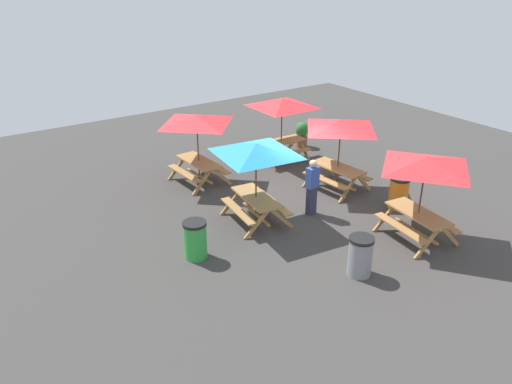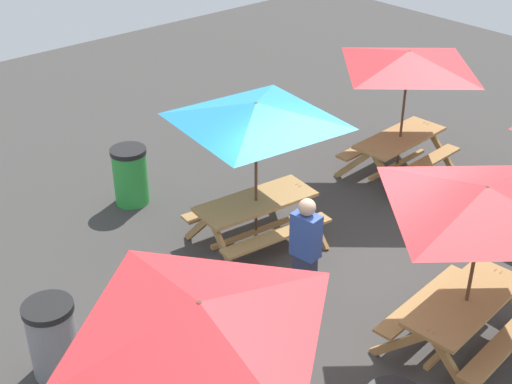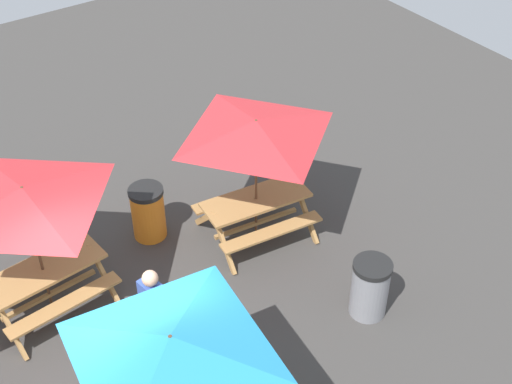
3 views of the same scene
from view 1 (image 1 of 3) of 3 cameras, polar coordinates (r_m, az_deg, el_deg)
name	(u,v)px [view 1 (image 1 of 3)]	position (r m, az deg, el deg)	size (l,w,h in m)	color
ground_plane	(297,205)	(15.09, 4.67, -1.48)	(24.00, 24.00, 0.00)	#3D3A38
picnic_table_0	(256,155)	(13.32, 0.00, 4.25)	(2.81, 2.81, 2.34)	#A87A44
picnic_table_1	(197,125)	(16.01, -6.78, 7.67)	(2.11, 2.11, 2.34)	#A87A44
picnic_table_2	(425,169)	(13.11, 18.78, 2.53)	(2.23, 2.23, 2.34)	#A87A44
picnic_table_3	(282,108)	(17.84, 2.99, 9.60)	(2.83, 2.83, 2.34)	#A87A44
picnic_table_4	(341,130)	(15.62, 9.65, 7.04)	(2.18, 2.18, 2.34)	#A87A44
trash_bin_orange	(399,192)	(15.26, 15.99, -0.05)	(0.59, 0.59, 0.98)	orange
trash_bin_gray	(360,256)	(11.86, 11.82, -7.16)	(0.59, 0.59, 0.98)	gray
trash_bin_green	(195,240)	(12.33, -6.94, -5.43)	(0.59, 0.59, 0.98)	green
potted_plant_0	(302,134)	(19.80, 5.27, 6.66)	(0.50, 0.50, 0.99)	#935138
person_standing	(312,186)	(14.24, 6.43, 0.70)	(0.27, 0.39, 1.67)	#2D334C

